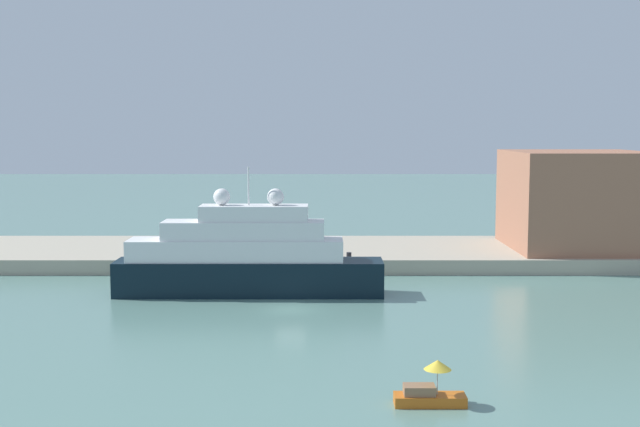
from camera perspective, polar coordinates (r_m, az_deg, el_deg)
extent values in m
plane|color=slate|center=(69.78, -1.99, -6.67)|extent=(400.00, 400.00, 0.00)
cube|color=#ADA38E|center=(94.79, -1.44, -2.80)|extent=(110.00, 19.21, 1.60)
cube|color=black|center=(75.85, -4.85, -4.43)|extent=(24.41, 4.25, 3.19)
cube|color=white|center=(75.54, -5.79, -2.51)|extent=(19.53, 3.91, 1.95)
cube|color=white|center=(75.23, -5.25, -1.15)|extent=(14.65, 3.57, 1.68)
cube|color=white|center=(74.96, -4.52, 0.03)|extent=(9.76, 3.23, 1.43)
cylinder|color=silver|center=(74.79, -4.91, 1.91)|extent=(0.16, 0.16, 3.50)
sphere|color=white|center=(74.69, -3.03, 1.16)|extent=(1.53, 1.53, 1.53)
sphere|color=white|center=(75.12, -6.76, 1.16)|extent=(1.53, 1.53, 1.53)
cube|color=#C66019|center=(47.05, 7.68, -12.66)|extent=(3.96, 1.36, 0.60)
cube|color=#8C6647|center=(46.79, 6.95, -12.02)|extent=(1.74, 1.09, 0.54)
cylinder|color=#B2B2B2|center=(46.78, 8.19, -11.47)|extent=(0.06, 0.06, 1.43)
cone|color=gold|center=(46.50, 8.20, -10.32)|extent=(1.53, 1.53, 0.54)
cube|color=#9E664C|center=(97.73, 17.43, 0.91)|extent=(14.97, 15.90, 10.99)
cube|color=silver|center=(93.26, -8.64, -2.27)|extent=(3.99, 1.82, 0.77)
cube|color=#262D33|center=(93.20, -8.77, -1.87)|extent=(2.39, 1.63, 0.56)
cylinder|color=#334C8C|center=(91.35, -5.56, -2.21)|extent=(0.36, 0.36, 1.40)
sphere|color=tan|center=(91.24, -5.57, -1.70)|extent=(0.24, 0.24, 0.24)
cylinder|color=black|center=(86.34, 2.08, -2.92)|extent=(0.53, 0.53, 0.65)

